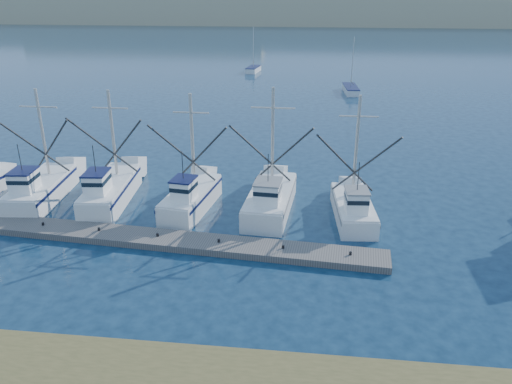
% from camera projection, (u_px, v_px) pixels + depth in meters
% --- Properties ---
extents(ground, '(500.00, 500.00, 0.00)m').
position_uv_depth(ground, '(280.00, 310.00, 25.01)').
color(ground, '#0C2035').
rests_on(ground, ground).
extents(floating_dock, '(32.74, 4.86, 0.44)m').
position_uv_depth(floating_dock, '(128.00, 236.00, 31.89)').
color(floating_dock, '#67615C').
rests_on(floating_dock, ground).
extents(dune_ridge, '(360.00, 60.00, 10.00)m').
position_uv_depth(dune_ridge, '(314.00, 10.00, 215.65)').
color(dune_ridge, tan).
rests_on(dune_ridge, ground).
extents(trawler_fleet, '(31.89, 8.54, 8.67)m').
position_uv_depth(trawler_fleet, '(150.00, 196.00, 36.12)').
color(trawler_fleet, white).
rests_on(trawler_fleet, ground).
extents(sailboat_near, '(2.28, 6.57, 8.10)m').
position_uv_depth(sailboat_near, '(351.00, 89.00, 75.09)').
color(sailboat_near, white).
rests_on(sailboat_near, ground).
extents(sailboat_far, '(2.48, 5.22, 8.10)m').
position_uv_depth(sailboat_far, '(253.00, 69.00, 92.76)').
color(sailboat_far, white).
rests_on(sailboat_far, ground).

